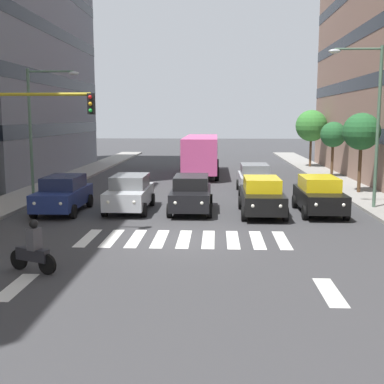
% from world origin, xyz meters
% --- Properties ---
extents(ground_plane, '(180.00, 180.00, 0.00)m').
position_xyz_m(ground_plane, '(0.00, 0.00, 0.00)').
color(ground_plane, '#38383A').
extents(crosswalk_markings, '(7.65, 2.80, 0.01)m').
position_xyz_m(crosswalk_markings, '(-0.00, 0.00, 0.00)').
color(crosswalk_markings, silver).
rests_on(crosswalk_markings, ground_plane).
extents(lane_arrow_0, '(0.50, 2.20, 0.01)m').
position_xyz_m(lane_arrow_0, '(-4.13, 5.50, 0.00)').
color(lane_arrow_0, silver).
rests_on(lane_arrow_0, ground_plane).
extents(lane_arrow_1, '(0.50, 2.20, 0.01)m').
position_xyz_m(lane_arrow_1, '(4.13, 5.50, 0.00)').
color(lane_arrow_1, silver).
rests_on(lane_arrow_1, ground_plane).
extents(car_0, '(2.02, 4.44, 1.72)m').
position_xyz_m(car_0, '(-5.99, -5.29, 0.89)').
color(car_0, black).
rests_on(car_0, ground_plane).
extents(car_1, '(2.02, 4.44, 1.72)m').
position_xyz_m(car_1, '(-3.29, -4.87, 0.89)').
color(car_1, black).
rests_on(car_1, ground_plane).
extents(car_2, '(2.02, 4.44, 1.72)m').
position_xyz_m(car_2, '(0.02, -5.47, 0.89)').
color(car_2, black).
rests_on(car_2, ground_plane).
extents(car_3, '(2.02, 4.44, 1.72)m').
position_xyz_m(car_3, '(2.98, -5.56, 0.89)').
color(car_3, '#B2B7BC').
rests_on(car_3, ground_plane).
extents(car_4, '(2.02, 4.44, 1.72)m').
position_xyz_m(car_4, '(6.08, -5.05, 0.89)').
color(car_4, navy).
rests_on(car_4, ground_plane).
extents(car_row2_0, '(2.02, 4.44, 1.72)m').
position_xyz_m(car_row2_0, '(-3.45, -11.59, 0.89)').
color(car_row2_0, '#B2B7BC').
rests_on(car_row2_0, ground_plane).
extents(bus_behind_traffic, '(2.78, 10.50, 3.00)m').
position_xyz_m(bus_behind_traffic, '(0.02, -20.98, 1.86)').
color(bus_behind_traffic, '#DB5193').
rests_on(bus_behind_traffic, ground_plane).
extents(motorcycle_with_rider, '(1.59, 0.78, 1.57)m').
position_xyz_m(motorcycle_with_rider, '(4.11, 4.20, 0.65)').
color(motorcycle_with_rider, black).
rests_on(motorcycle_with_rider, ground_plane).
extents(traffic_light_gantry, '(4.67, 0.36, 5.50)m').
position_xyz_m(traffic_light_gantry, '(6.50, -0.24, 3.72)').
color(traffic_light_gantry, '#AD991E').
rests_on(traffic_light_gantry, ground_plane).
extents(street_lamp_left, '(2.54, 0.28, 7.63)m').
position_xyz_m(street_lamp_left, '(-8.48, -6.34, 4.74)').
color(street_lamp_left, '#4C6B56').
rests_on(street_lamp_left, sidewalk_left).
extents(street_lamp_right, '(2.83, 0.28, 6.87)m').
position_xyz_m(street_lamp_right, '(8.39, -8.61, 4.37)').
color(street_lamp_right, '#4C6B56').
rests_on(street_lamp_right, sidewalk_right).
extents(street_tree_1, '(2.13, 2.13, 4.59)m').
position_xyz_m(street_tree_1, '(-9.49, -11.28, 3.65)').
color(street_tree_1, '#513823').
rests_on(street_tree_1, sidewalk_left).
extents(street_tree_2, '(1.86, 1.86, 4.02)m').
position_xyz_m(street_tree_2, '(-9.69, -19.11, 3.21)').
color(street_tree_2, '#513823').
rests_on(street_tree_2, sidewalk_left).
extents(street_tree_3, '(2.76, 2.76, 4.98)m').
position_xyz_m(street_tree_3, '(-9.52, -26.81, 3.74)').
color(street_tree_3, '#513823').
rests_on(street_tree_3, sidewalk_left).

